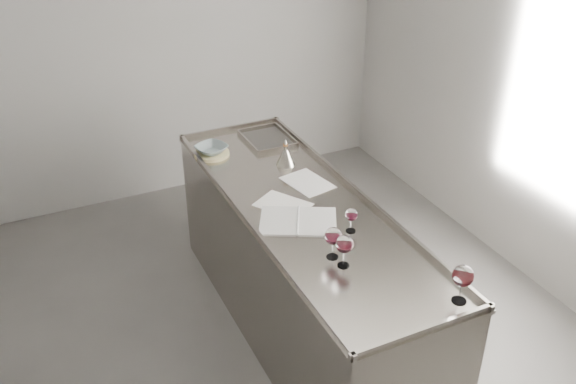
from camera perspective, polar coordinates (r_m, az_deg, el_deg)
name	(u,v)px	position (r m, az deg, el deg)	size (l,w,h in m)	color
room_shell	(240,177)	(3.11, -4.28, 1.34)	(4.54, 5.04, 2.84)	#504E4B
counter	(303,270)	(4.02, 1.30, -6.98)	(0.77, 2.42, 0.97)	gray
wine_glass_left	(333,237)	(3.27, 4.04, -3.99)	(0.09, 0.09, 0.18)	white
wine_glass_middle	(344,245)	(3.21, 5.04, -4.70)	(0.09, 0.09, 0.18)	white
wine_glass_right	(463,277)	(3.07, 15.29, -7.28)	(0.10, 0.10, 0.20)	white
wine_glass_small	(351,216)	(3.49, 5.66, -2.10)	(0.07, 0.07, 0.14)	white
notebook	(298,221)	(3.60, 0.91, -2.61)	(0.52, 0.46, 0.02)	silver
loose_paper_top	(283,205)	(3.76, -0.44, -1.12)	(0.21, 0.31, 0.00)	silver
loose_paper_under	(308,182)	(3.99, 1.75, 0.85)	(0.22, 0.32, 0.00)	silver
trivet	(212,154)	(4.36, -6.79, 3.41)	(0.24, 0.24, 0.02)	#CBC083
ceramic_bowl	(212,149)	(4.35, -6.82, 3.82)	(0.20, 0.20, 0.05)	gray
wine_funnel	(286,157)	(4.19, -0.22, 3.14)	(0.13, 0.13, 0.19)	#A09B8E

